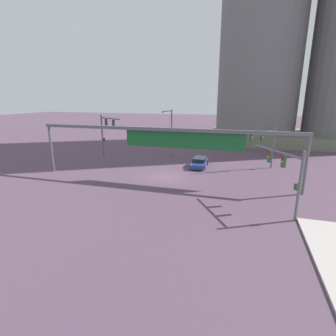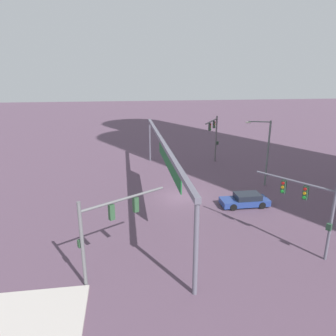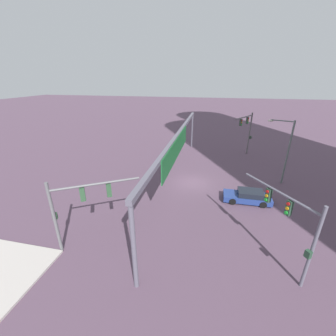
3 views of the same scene
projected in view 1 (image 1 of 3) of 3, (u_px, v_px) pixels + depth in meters
ground_plane at (166, 177)px, 30.16m from camera, size 230.54×230.54×0.00m
traffic_signal_near_corner at (286, 169)px, 19.89m from camera, size 3.21×5.27×5.31m
traffic_signal_opposite_side at (106, 129)px, 38.25m from camera, size 4.59×3.20×6.41m
traffic_signal_cross_street at (264, 141)px, 32.47m from camera, size 5.01×3.30×5.43m
streetlamp_curved_arm at (170, 130)px, 38.56m from camera, size 1.08×2.60×7.18m
overhead_sign_gantry at (168, 136)px, 27.04m from camera, size 28.60×0.43×5.89m
sedan_car_approaching at (199, 162)px, 34.40m from camera, size 1.92×4.46×1.21m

